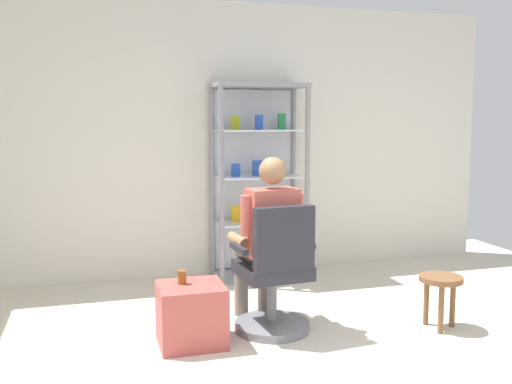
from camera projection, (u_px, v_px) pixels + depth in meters
name	position (u px, v px, depth m)	size (l,w,h in m)	color
back_wall	(213.00, 140.00, 5.68)	(6.00, 0.10, 2.70)	silver
display_cabinet_main	(257.00, 180.00, 5.61)	(0.90, 0.45, 1.90)	gray
office_chair	(275.00, 280.00, 4.12)	(0.58, 0.56, 0.96)	slate
seated_shopkeeper	(267.00, 233.00, 4.23)	(0.51, 0.59, 1.29)	slate
storage_crate	(191.00, 314.00, 3.93)	(0.45, 0.42, 0.42)	#B24C47
tea_glass	(182.00, 277.00, 3.92)	(0.06, 0.06, 0.10)	brown
wooden_stool	(441.00, 286.00, 4.21)	(0.32, 0.32, 0.40)	brown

